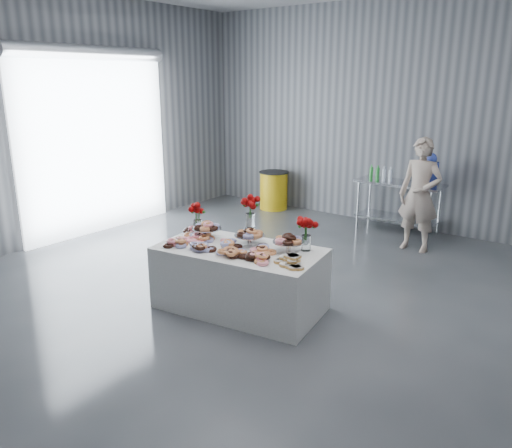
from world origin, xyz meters
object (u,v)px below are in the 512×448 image
(person, at_px, (420,195))
(water_jug, at_px, (430,171))
(prep_table, at_px, (398,198))
(trash_barrel, at_px, (274,190))
(display_table, at_px, (240,279))

(person, bearing_deg, water_jug, 100.96)
(person, bearing_deg, prep_table, 130.66)
(person, relative_size, trash_barrel, 2.27)
(person, height_order, trash_barrel, person)
(water_jug, bearing_deg, prep_table, 180.00)
(prep_table, bearing_deg, person, -50.86)
(prep_table, xyz_separation_m, water_jug, (0.50, -0.00, 0.53))
(display_table, height_order, trash_barrel, trash_barrel)
(trash_barrel, bearing_deg, prep_table, 0.00)
(display_table, distance_m, person, 3.51)
(display_table, xyz_separation_m, person, (0.90, 3.35, 0.52))
(water_jug, distance_m, trash_barrel, 3.28)
(person, bearing_deg, trash_barrel, 168.43)
(display_table, distance_m, water_jug, 4.27)
(display_table, height_order, water_jug, water_jug)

